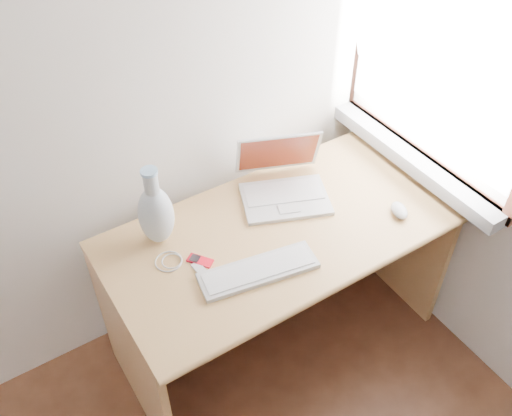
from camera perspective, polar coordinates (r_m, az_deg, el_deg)
window at (r=2.28m, az=17.87°, el=14.66°), size 0.11×0.99×1.10m
desk at (r=2.41m, az=1.23°, el=-4.31°), size 1.37×0.69×0.73m
laptop at (r=2.32m, az=2.34°, el=2.38°), size 0.41×0.40×0.24m
external_keyboard at (r=2.05m, az=0.25°, el=-6.25°), size 0.45×0.21×0.02m
mouse at (r=2.32m, az=14.14°, el=-0.23°), size 0.09×0.12×0.04m
ipod at (r=2.10m, az=-5.62°, el=-5.25°), size 0.09×0.10×0.01m
cable_coil at (r=2.11m, az=-8.73°, el=-5.30°), size 0.13×0.13×0.01m
remote at (r=2.07m, az=-5.53°, el=-6.21°), size 0.04×0.09×0.01m
vase at (r=2.10m, az=-9.99°, el=-0.50°), size 0.13×0.13×0.34m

